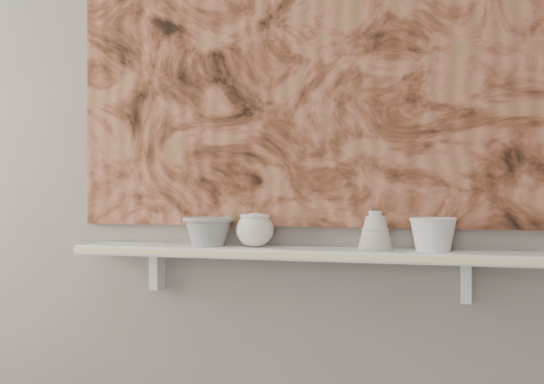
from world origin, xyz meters
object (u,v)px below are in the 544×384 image
at_px(shelf, 296,253).
at_px(bowl_white, 433,234).
at_px(painting, 303,49).
at_px(cup_cream, 255,230).
at_px(bell_vessel, 375,230).
at_px(bowl_grey, 208,231).

height_order(shelf, bowl_white, bowl_white).
distance_m(painting, cup_cream, 0.58).
height_order(painting, cup_cream, painting).
xyz_separation_m(cup_cream, bell_vessel, (0.37, 0.00, 0.01)).
bearing_deg(painting, bell_vessel, -18.71).
distance_m(bowl_grey, bowl_white, 0.68).
relative_size(bowl_grey, cup_cream, 1.42).
bearing_deg(cup_cream, painting, 31.72).
bearing_deg(painting, shelf, -90.00).
xyz_separation_m(painting, bowl_white, (0.40, -0.08, -0.56)).
bearing_deg(bell_vessel, shelf, 180.00).
relative_size(bowl_grey, bell_vessel, 1.40).
height_order(bell_vessel, bowl_white, bell_vessel).
relative_size(painting, bell_vessel, 13.08).
xyz_separation_m(shelf, painting, (0.00, 0.08, 0.62)).
bearing_deg(bowl_white, bowl_grey, 180.00).
height_order(painting, bowl_white, painting).
height_order(bowl_grey, bell_vessel, bell_vessel).
height_order(shelf, cup_cream, cup_cream).
relative_size(shelf, bowl_white, 10.42).
height_order(bowl_grey, cup_cream, cup_cream).
distance_m(cup_cream, bowl_white, 0.53).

